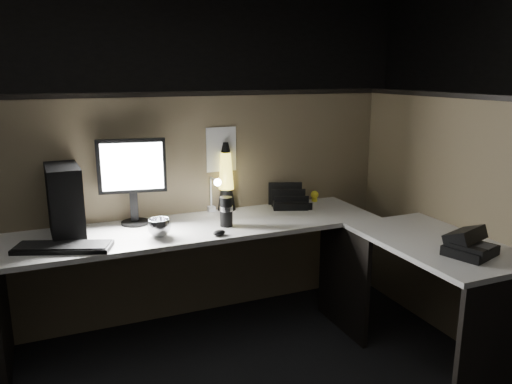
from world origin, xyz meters
name	(u,v)px	position (x,y,z in m)	size (l,w,h in m)	color
floor	(259,378)	(0.00, 0.00, 0.00)	(6.00, 6.00, 0.00)	black
room_shell	(260,79)	(0.00, 0.00, 1.62)	(6.00, 6.00, 6.00)	silver
partition_back	(206,207)	(0.00, 0.93, 0.75)	(2.66, 0.06, 1.50)	brown
partition_right	(444,217)	(1.33, 0.10, 0.75)	(0.06, 1.66, 1.50)	brown
desk	(270,260)	(0.18, 0.25, 0.58)	(2.60, 1.60, 0.73)	#B7B4AD
pc_tower	(65,201)	(-0.90, 0.73, 0.93)	(0.18, 0.39, 0.41)	black
monitor	(132,173)	(-0.50, 0.80, 1.05)	(0.41, 0.18, 0.53)	black
keyboard	(63,247)	(-0.94, 0.47, 0.74)	(0.50, 0.17, 0.02)	black
mouse	(219,233)	(-0.09, 0.37, 0.75)	(0.08, 0.06, 0.03)	black
clip_lamp	(214,192)	(0.02, 0.81, 0.88)	(0.05, 0.20, 0.25)	white
organizer	(289,201)	(0.56, 0.78, 0.77)	(0.30, 0.28, 0.18)	black
lava_lamp	(226,182)	(0.13, 0.87, 0.92)	(0.12, 0.12, 0.47)	black
travel_mug	(226,212)	(0.00, 0.52, 0.82)	(0.08, 0.08, 0.18)	black
steel_mug	(159,228)	(-0.42, 0.49, 0.78)	(0.13, 0.13, 0.10)	#BCBCC3
figurine	(315,195)	(0.80, 0.84, 0.78)	(0.06, 0.06, 0.06)	yellow
pinned_paper	(221,149)	(0.11, 0.90, 1.15)	(0.21, 0.00, 0.30)	white
desk_phone	(468,244)	(1.00, -0.42, 0.78)	(0.29, 0.29, 0.14)	black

